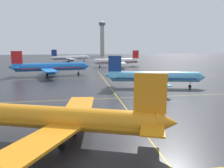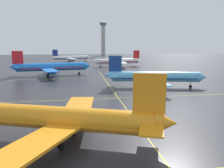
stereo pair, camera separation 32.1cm
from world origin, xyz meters
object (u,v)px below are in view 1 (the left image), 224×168
Objects in this scene: airliner_second_row at (154,77)px; airliner_far_left_stand at (117,61)px; airliner_far_right_stand at (70,58)px; airliner_third_row at (50,67)px; control_tower at (102,36)px; airliner_front_gate at (59,118)px.

airliner_far_left_stand is at bearing 89.99° from airliner_second_row.
airliner_far_left_stand is 1.04× the size of airliner_far_right_stand.
airliner_far_right_stand is at bearing 105.99° from airliner_second_row.
airliner_third_row is 79.71m from airliner_far_right_stand.
airliner_second_row is at bearing -74.01° from airliner_far_right_stand.
control_tower is (4.80, 134.17, 20.99)m from airliner_far_left_stand.
airliner_front_gate is at bearing -82.45° from airliner_third_row.
control_tower is (4.81, 208.04, 20.79)m from airliner_second_row.
airliner_far_left_stand reaches higher than airliner_far_right_stand.
control_tower reaches higher than airliner_third_row.
airliner_second_row is 0.93× the size of airliner_third_row.
airliner_second_row is 73.87m from airliner_far_left_stand.
airliner_third_row is (-41.10, 37.59, 0.27)m from airliner_second_row.
airliner_third_row is at bearing -138.57° from airliner_far_left_stand.
airliner_third_row is 54.82m from airliner_far_left_stand.
control_tower is at bearing 74.93° from airliner_third_row.
airliner_third_row reaches higher than airliner_far_left_stand.
airliner_far_left_stand is 135.89m from control_tower.
airliner_third_row reaches higher than airliner_second_row.
airliner_far_right_stand is (7.59, 79.34, -0.58)m from airliner_third_row.
airliner_far_right_stand is at bearing -112.81° from control_tower.
airliner_front_gate is at bearing -88.97° from airliner_far_right_stand.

